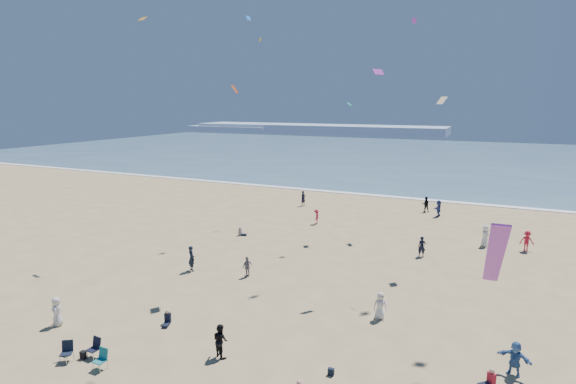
% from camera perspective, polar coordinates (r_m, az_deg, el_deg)
% --- Properties ---
extents(ground, '(220.00, 220.00, 0.00)m').
position_cam_1_polar(ground, '(22.56, -14.41, -22.40)').
color(ground, tan).
rests_on(ground, ground).
extents(ocean, '(220.00, 100.00, 0.06)m').
position_cam_1_polar(ocean, '(110.65, 18.44, 4.23)').
color(ocean, '#476B84').
rests_on(ocean, ground).
extents(surf_line, '(220.00, 1.20, 0.08)m').
position_cam_1_polar(surf_line, '(61.78, 12.91, -0.59)').
color(surf_line, white).
rests_on(surf_line, ground).
extents(headland_far, '(110.00, 20.00, 3.20)m').
position_cam_1_polar(headland_far, '(198.25, 3.55, 8.07)').
color(headland_far, '#7A8EA8').
rests_on(headland_far, ground).
extents(headland_near, '(40.00, 14.00, 2.00)m').
position_cam_1_polar(headland_near, '(211.87, -7.18, 8.04)').
color(headland_near, '#7A8EA8').
rests_on(headland_near, ground).
extents(standing_flyers, '(29.04, 47.46, 1.95)m').
position_cam_1_polar(standing_flyers, '(35.09, 13.12, -8.19)').
color(standing_flyers, silver).
rests_on(standing_flyers, ground).
extents(seated_group, '(23.08, 27.97, 0.84)m').
position_cam_1_polar(seated_group, '(25.58, -4.65, -16.66)').
color(seated_group, silver).
rests_on(seated_group, ground).
extents(chair_cluster, '(2.72, 1.53, 1.00)m').
position_cam_1_polar(chair_cluster, '(24.98, -24.24, -18.19)').
color(chair_cluster, black).
rests_on(chair_cluster, ground).
extents(white_tote, '(0.35, 0.20, 0.40)m').
position_cam_1_polar(white_tote, '(26.21, -26.15, -17.67)').
color(white_tote, silver).
rests_on(white_tote, ground).
extents(black_backpack, '(0.30, 0.22, 0.38)m').
position_cam_1_polar(black_backpack, '(25.56, -24.54, -18.31)').
color(black_backpack, black).
rests_on(black_backpack, ground).
extents(navy_bag, '(0.28, 0.18, 0.34)m').
position_cam_1_polar(navy_bag, '(22.43, 5.48, -21.77)').
color(navy_bag, black).
rests_on(navy_bag, ground).
extents(kites_aloft, '(36.09, 42.36, 27.48)m').
position_cam_1_polar(kites_aloft, '(26.63, 21.07, 15.78)').
color(kites_aloft, green).
rests_on(kites_aloft, ground).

